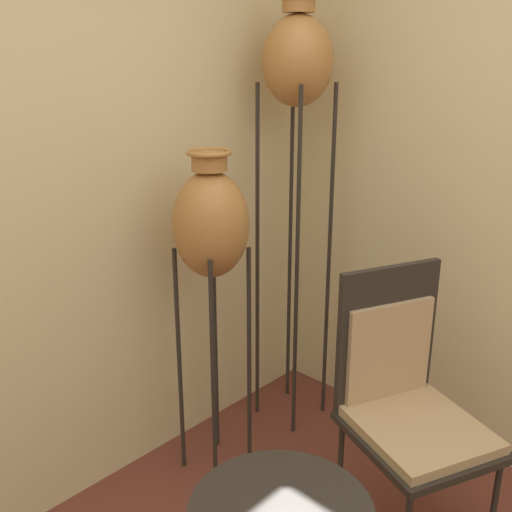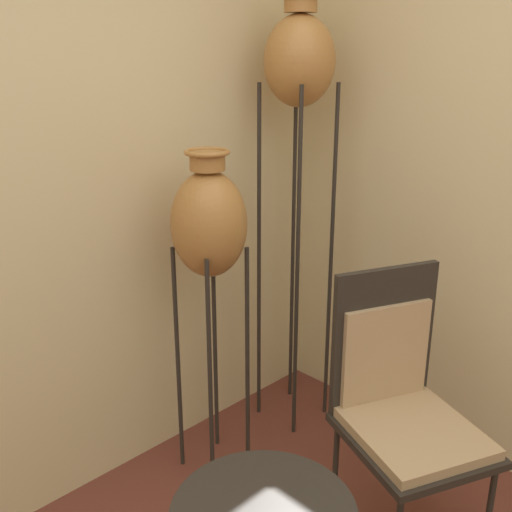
# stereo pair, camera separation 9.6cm
# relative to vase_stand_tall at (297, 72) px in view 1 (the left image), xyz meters

# --- Properties ---
(wall_back) EXTENTS (7.21, 0.06, 2.70)m
(wall_back) POSITION_rel_vase_stand_tall_xyz_m (-1.24, 0.31, -0.46)
(wall_back) COLOR beige
(wall_back) RESTS_ON ground_plane
(vase_stand_tall) EXTENTS (0.33, 0.33, 2.13)m
(vase_stand_tall) POSITION_rel_vase_stand_tall_xyz_m (0.00, 0.00, 0.00)
(vase_stand_tall) COLOR #28231E
(vase_stand_tall) RESTS_ON ground_plane
(vase_stand_medium) EXTENTS (0.32, 0.32, 1.52)m
(vase_stand_medium) POSITION_rel_vase_stand_tall_xyz_m (-0.59, -0.03, -0.61)
(vase_stand_medium) COLOR #28231E
(vase_stand_medium) RESTS_ON ground_plane
(chair) EXTENTS (0.64, 0.66, 1.11)m
(chair) POSITION_rel_vase_stand_tall_xyz_m (-0.34, -0.86, -1.18)
(chair) COLOR #28231E
(chair) RESTS_ON ground_plane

